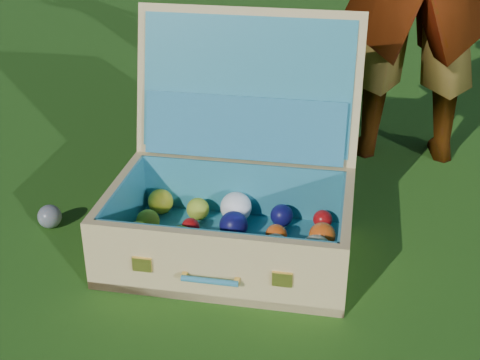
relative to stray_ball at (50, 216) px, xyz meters
name	(u,v)px	position (x,y,z in m)	size (l,w,h in m)	color
ground	(202,278)	(0.54, -0.09, -0.04)	(60.00, 60.00, 0.00)	#215114
stray_ball	(50,216)	(0.00, 0.00, 0.00)	(0.07, 0.07, 0.07)	teal
suitcase	(236,185)	(0.55, 0.13, 0.14)	(0.76, 0.70, 0.63)	#DEBC77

